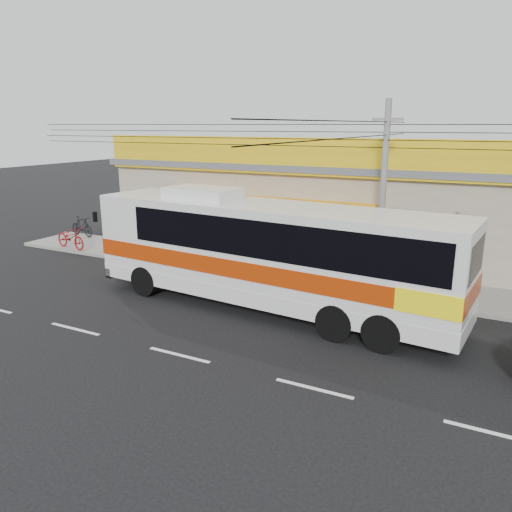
{
  "coord_description": "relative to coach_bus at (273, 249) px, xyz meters",
  "views": [
    {
      "loc": [
        7.74,
        -12.86,
        6.24
      ],
      "look_at": [
        0.1,
        2.0,
        1.82
      ],
      "focal_mm": 35.0,
      "sensor_mm": 36.0,
      "label": 1
    }
  ],
  "objects": [
    {
      "name": "ground",
      "position": [
        -0.79,
        -1.9,
        -2.17
      ],
      "size": [
        120.0,
        120.0,
        0.0
      ],
      "primitive_type": "plane",
      "color": "black",
      "rests_on": "ground"
    },
    {
      "name": "sidewalk",
      "position": [
        -0.79,
        4.1,
        -2.1
      ],
      "size": [
        30.0,
        3.2,
        0.15
      ],
      "primitive_type": "cube",
      "color": "gray",
      "rests_on": "ground"
    },
    {
      "name": "lane_markings",
      "position": [
        -0.79,
        -4.4,
        -2.17
      ],
      "size": [
        50.0,
        0.12,
        0.01
      ],
      "primitive_type": null,
      "color": "silver",
      "rests_on": "ground"
    },
    {
      "name": "storefront_building",
      "position": [
        -0.79,
        9.64,
        0.13
      ],
      "size": [
        22.6,
        9.2,
        5.7
      ],
      "color": "gray",
      "rests_on": "ground"
    },
    {
      "name": "coach_bus",
      "position": [
        0.0,
        0.0,
        0.0
      ],
      "size": [
        13.34,
        3.87,
        4.06
      ],
      "rotation": [
        0.0,
        0.0,
        -0.08
      ],
      "color": "silver",
      "rests_on": "ground"
    },
    {
      "name": "motorbike_red",
      "position": [
        -12.61,
        2.8,
        -1.46
      ],
      "size": [
        2.22,
        1.08,
        1.12
      ],
      "primitive_type": "imported",
      "rotation": [
        0.0,
        0.0,
        1.41
      ],
      "color": "maroon",
      "rests_on": "sidewalk"
    },
    {
      "name": "motorbike_dark",
      "position": [
        -14.29,
        5.17,
        -1.46
      ],
      "size": [
        1.94,
        0.86,
        1.13
      ],
      "primitive_type": "imported",
      "rotation": [
        0.0,
        0.0,
        1.39
      ],
      "color": "black",
      "rests_on": "sidewalk"
    },
    {
      "name": "utility_pole",
      "position": [
        2.77,
        3.5,
        3.71
      ],
      "size": [
        34.0,
        14.0,
        7.13
      ],
      "color": "slate",
      "rests_on": "ground"
    }
  ]
}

